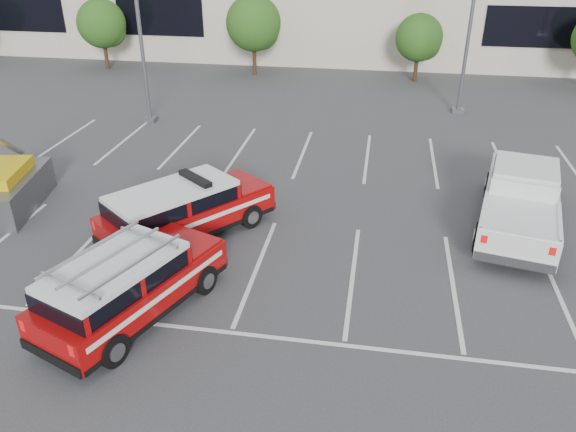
{
  "coord_description": "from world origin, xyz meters",
  "views": [
    {
      "loc": [
        3.11,
        -13.01,
        8.7
      ],
      "look_at": [
        0.67,
        1.31,
        1.05
      ],
      "focal_mm": 35.0,
      "sensor_mm": 36.0,
      "label": 1
    }
  ],
  "objects_px": {
    "tree_left": "(103,25)",
    "tree_mid_left": "(255,25)",
    "light_pole_mid": "(473,5)",
    "fire_chief_suv": "(185,213)",
    "tree_mid_right": "(420,39)",
    "light_pole_left": "(137,10)",
    "ladder_suv": "(130,289)",
    "white_pickup": "(520,205)"
  },
  "relations": [
    {
      "from": "tree_mid_left",
      "to": "tree_mid_right",
      "type": "height_order",
      "value": "tree_mid_left"
    },
    {
      "from": "tree_left",
      "to": "fire_chief_suv",
      "type": "relative_size",
      "value": 0.82
    },
    {
      "from": "tree_mid_right",
      "to": "ladder_suv",
      "type": "distance_m",
      "value": 25.86
    },
    {
      "from": "tree_mid_left",
      "to": "light_pole_mid",
      "type": "relative_size",
      "value": 0.47
    },
    {
      "from": "white_pickup",
      "to": "ladder_suv",
      "type": "bearing_deg",
      "value": -135.61
    },
    {
      "from": "tree_left",
      "to": "white_pickup",
      "type": "relative_size",
      "value": 0.67
    },
    {
      "from": "tree_left",
      "to": "light_pole_left",
      "type": "xyz_separation_m",
      "value": [
        6.91,
        -10.05,
        2.41
      ]
    },
    {
      "from": "tree_left",
      "to": "tree_mid_left",
      "type": "distance_m",
      "value": 10.0
    },
    {
      "from": "tree_left",
      "to": "light_pole_mid",
      "type": "height_order",
      "value": "light_pole_mid"
    },
    {
      "from": "tree_left",
      "to": "light_pole_mid",
      "type": "relative_size",
      "value": 0.43
    },
    {
      "from": "fire_chief_suv",
      "to": "ladder_suv",
      "type": "bearing_deg",
      "value": -51.69
    },
    {
      "from": "white_pickup",
      "to": "ladder_suv",
      "type": "xyz_separation_m",
      "value": [
        -10.23,
        -6.43,
        0.02
      ]
    },
    {
      "from": "tree_mid_right",
      "to": "fire_chief_suv",
      "type": "bearing_deg",
      "value": -110.38
    },
    {
      "from": "white_pickup",
      "to": "ladder_suv",
      "type": "relative_size",
      "value": 1.23
    },
    {
      "from": "white_pickup",
      "to": "tree_mid_right",
      "type": "bearing_deg",
      "value": 110.34
    },
    {
      "from": "tree_mid_right",
      "to": "ladder_suv",
      "type": "relative_size",
      "value": 0.75
    },
    {
      "from": "light_pole_mid",
      "to": "white_pickup",
      "type": "relative_size",
      "value": 1.56
    },
    {
      "from": "tree_mid_right",
      "to": "light_pole_left",
      "type": "distance_m",
      "value": 16.72
    },
    {
      "from": "tree_left",
      "to": "ladder_suv",
      "type": "relative_size",
      "value": 0.83
    },
    {
      "from": "tree_mid_right",
      "to": "tree_mid_left",
      "type": "bearing_deg",
      "value": 180.0
    },
    {
      "from": "ladder_suv",
      "to": "tree_mid_left",
      "type": "bearing_deg",
      "value": 116.9
    },
    {
      "from": "tree_left",
      "to": "light_pole_left",
      "type": "relative_size",
      "value": 0.43
    },
    {
      "from": "tree_mid_left",
      "to": "light_pole_left",
      "type": "height_order",
      "value": "light_pole_left"
    },
    {
      "from": "ladder_suv",
      "to": "tree_mid_right",
      "type": "bearing_deg",
      "value": 94.21
    },
    {
      "from": "light_pole_left",
      "to": "fire_chief_suv",
      "type": "height_order",
      "value": "light_pole_left"
    },
    {
      "from": "light_pole_left",
      "to": "ladder_suv",
      "type": "height_order",
      "value": "light_pole_left"
    },
    {
      "from": "light_pole_left",
      "to": "ladder_suv",
      "type": "xyz_separation_m",
      "value": [
        5.44,
        -14.6,
        -4.4
      ]
    },
    {
      "from": "tree_left",
      "to": "tree_mid_left",
      "type": "xyz_separation_m",
      "value": [
        10.0,
        0.0,
        0.27
      ]
    },
    {
      "from": "tree_left",
      "to": "light_pole_left",
      "type": "height_order",
      "value": "light_pole_left"
    },
    {
      "from": "fire_chief_suv",
      "to": "tree_mid_right",
      "type": "bearing_deg",
      "value": 108.05
    },
    {
      "from": "white_pickup",
      "to": "tree_left",
      "type": "bearing_deg",
      "value": 153.38
    },
    {
      "from": "white_pickup",
      "to": "ladder_suv",
      "type": "height_order",
      "value": "ladder_suv"
    },
    {
      "from": "light_pole_mid",
      "to": "fire_chief_suv",
      "type": "height_order",
      "value": "light_pole_mid"
    },
    {
      "from": "light_pole_left",
      "to": "tree_left",
      "type": "bearing_deg",
      "value": 124.52
    },
    {
      "from": "white_pickup",
      "to": "fire_chief_suv",
      "type": "bearing_deg",
      "value": -154.8
    },
    {
      "from": "light_pole_left",
      "to": "light_pole_mid",
      "type": "xyz_separation_m",
      "value": [
        15.0,
        4.0,
        0.0
      ]
    },
    {
      "from": "tree_mid_right",
      "to": "fire_chief_suv",
      "type": "height_order",
      "value": "tree_mid_right"
    },
    {
      "from": "light_pole_left",
      "to": "ladder_suv",
      "type": "distance_m",
      "value": 16.19
    },
    {
      "from": "light_pole_mid",
      "to": "tree_left",
      "type": "bearing_deg",
      "value": 164.57
    },
    {
      "from": "fire_chief_suv",
      "to": "ladder_suv",
      "type": "relative_size",
      "value": 1.01
    },
    {
      "from": "tree_mid_left",
      "to": "tree_mid_right",
      "type": "xyz_separation_m",
      "value": [
        10.0,
        -0.0,
        -0.54
      ]
    },
    {
      "from": "light_pole_mid",
      "to": "tree_mid_left",
      "type": "bearing_deg",
      "value": 153.08
    }
  ]
}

